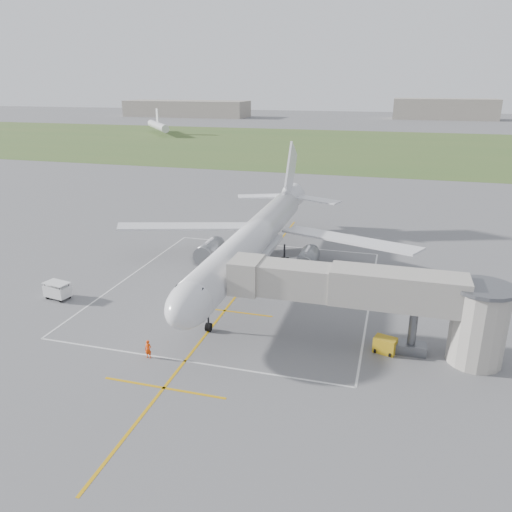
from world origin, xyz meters
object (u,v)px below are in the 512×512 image
(jet_bridge, at_px, (387,299))
(gpu_unit, at_px, (385,345))
(ramp_worker_wing, at_px, (217,270))
(airliner, at_px, (254,239))
(ramp_worker_nose, at_px, (148,349))
(baggage_cart, at_px, (58,290))

(jet_bridge, relative_size, gpu_unit, 11.24)
(jet_bridge, bearing_deg, ramp_worker_wing, 149.17)
(airliner, xyz_separation_m, gpu_unit, (15.89, -14.76, -3.72))
(airliner, bearing_deg, ramp_worker_wing, -145.05)
(ramp_worker_nose, height_order, ramp_worker_wing, ramp_worker_wing)
(gpu_unit, bearing_deg, ramp_worker_wing, 163.97)
(gpu_unit, height_order, ramp_worker_wing, ramp_worker_wing)
(airliner, bearing_deg, ramp_worker_nose, -98.46)
(jet_bridge, height_order, ramp_worker_wing, jet_bridge)
(ramp_worker_nose, bearing_deg, ramp_worker_wing, 92.26)
(ramp_worker_nose, bearing_deg, gpu_unit, 18.74)
(gpu_unit, height_order, ramp_worker_nose, ramp_worker_nose)
(airliner, distance_m, gpu_unit, 22.00)
(gpu_unit, xyz_separation_m, ramp_worker_nose, (-19.02, -6.33, 0.13))
(jet_bridge, bearing_deg, baggage_cart, 177.47)
(gpu_unit, bearing_deg, ramp_worker_nose, -145.92)
(jet_bridge, xyz_separation_m, gpu_unit, (0.17, -0.51, -4.07))
(gpu_unit, bearing_deg, jet_bridge, 123.77)
(jet_bridge, xyz_separation_m, ramp_worker_nose, (-18.86, -6.84, -3.94))
(jet_bridge, height_order, ramp_worker_nose, jet_bridge)
(baggage_cart, xyz_separation_m, ramp_worker_nose, (14.94, -8.33, -0.14))
(jet_bridge, distance_m, ramp_worker_nose, 20.44)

